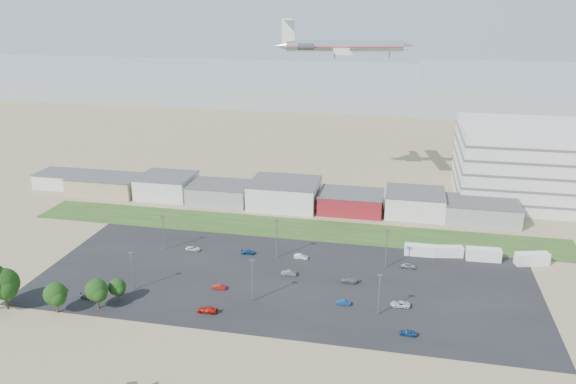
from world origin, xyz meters
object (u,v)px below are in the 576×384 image
(parked_car_11, at_px, (301,256))
(parked_car_8, at_px, (408,266))
(parked_car_6, at_px, (248,252))
(parked_car_9, at_px, (193,249))
(parked_car_12, at_px, (349,280))
(parked_car_0, at_px, (400,304))
(parked_car_2, at_px, (408,333))
(parked_car_3, at_px, (207,310))
(parked_car_4, at_px, (219,287))
(parked_car_7, at_px, (289,273))
(airliner, at_px, (344,46))
(parked_car_1, at_px, (343,302))
(parked_car_10, at_px, (88,296))
(box_trailer_a, at_px, (419,250))

(parked_car_11, bearing_deg, parked_car_8, -88.12)
(parked_car_6, xyz_separation_m, parked_car_9, (-15.23, -1.03, -0.01))
(parked_car_6, relative_size, parked_car_12, 0.92)
(parked_car_0, relative_size, parked_car_2, 1.24)
(parked_car_3, height_order, parked_car_4, parked_car_3)
(parked_car_2, relative_size, parked_car_4, 1.04)
(parked_car_7, distance_m, parked_car_11, 9.87)
(airliner, xyz_separation_m, parked_car_1, (10.12, -77.76, -49.57))
(parked_car_0, bearing_deg, parked_car_4, -91.09)
(parked_car_2, distance_m, parked_car_3, 42.87)
(parked_car_8, relative_size, parked_car_9, 0.95)
(parked_car_2, relative_size, parked_car_10, 0.87)
(box_trailer_a, bearing_deg, parked_car_11, -165.69)
(parked_car_4, bearing_deg, parked_car_6, 174.34)
(parked_car_2, bearing_deg, parked_car_4, -98.58)
(airliner, height_order, parked_car_8, airliner)
(parked_car_11, bearing_deg, parked_car_4, 143.18)
(parked_car_0, bearing_deg, parked_car_12, -127.45)
(airliner, height_order, parked_car_3, airliner)
(box_trailer_a, bearing_deg, parked_car_6, -170.56)
(parked_car_0, bearing_deg, parked_car_7, -111.41)
(parked_car_7, relative_size, parked_car_10, 0.93)
(airliner, distance_m, parked_car_3, 101.89)
(parked_car_4, relative_size, parked_car_8, 0.90)
(parked_car_12, bearing_deg, parked_car_3, -55.50)
(parked_car_2, xyz_separation_m, parked_car_6, (-42.21, 30.43, -0.04))
(box_trailer_a, distance_m, parked_car_2, 39.18)
(parked_car_3, bearing_deg, parked_car_4, -174.84)
(box_trailer_a, xyz_separation_m, parked_car_6, (-44.82, -8.65, -0.90))
(parked_car_10, xyz_separation_m, parked_car_12, (57.48, 19.61, 0.02))
(parked_car_4, xyz_separation_m, parked_car_12, (29.50, 9.46, 0.06))
(parked_car_2, xyz_separation_m, parked_car_10, (-71.68, 0.26, -0.01))
(airliner, xyz_separation_m, parked_car_9, (-33.07, -57.67, -49.57))
(airliner, height_order, parked_car_11, airliner)
(airliner, distance_m, parked_car_10, 110.58)
(parked_car_3, distance_m, parked_car_11, 34.03)
(parked_car_4, height_order, parked_car_8, parked_car_8)
(parked_car_4, xyz_separation_m, parked_car_11, (15.84, 20.07, 0.05))
(box_trailer_a, bearing_deg, parked_car_4, -149.70)
(parked_car_3, height_order, parked_car_12, parked_car_3)
(parked_car_4, relative_size, parked_car_10, 0.83)
(parked_car_1, height_order, parked_car_7, parked_car_7)
(box_trailer_a, relative_size, parked_car_8, 2.08)
(parked_car_6, height_order, parked_car_7, parked_car_7)
(parked_car_10, bearing_deg, parked_car_2, -86.54)
(airliner, relative_size, parked_car_1, 13.96)
(box_trailer_a, relative_size, parked_car_9, 1.97)
(parked_car_6, bearing_deg, airliner, -22.59)
(parked_car_1, bearing_deg, parked_car_4, -91.23)
(parked_car_6, xyz_separation_m, parked_car_7, (13.10, -9.76, 0.06))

